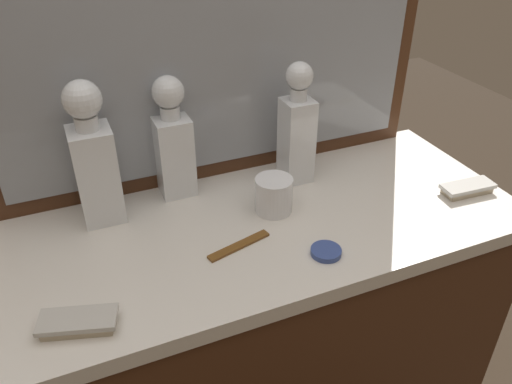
{
  "coord_description": "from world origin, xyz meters",
  "views": [
    {
      "loc": [
        -0.36,
        -0.85,
        1.57
      ],
      "look_at": [
        0.0,
        0.0,
        0.98
      ],
      "focal_mm": 35.87,
      "sensor_mm": 36.0,
      "label": 1
    }
  ],
  "objects_px": {
    "tortoiseshell_comb": "(239,246)",
    "porcelain_dish": "(326,252)",
    "silver_brush_center": "(78,322)",
    "crystal_decanter_left": "(297,135)",
    "crystal_tumbler_rear": "(274,196)",
    "silver_brush_far_left": "(467,188)",
    "crystal_decanter_rear": "(95,166)",
    "crystal_decanter_right": "(174,148)"
  },
  "relations": [
    {
      "from": "crystal_decanter_rear",
      "to": "porcelain_dish",
      "type": "relative_size",
      "value": 5.07
    },
    {
      "from": "crystal_decanter_rear",
      "to": "tortoiseshell_comb",
      "type": "distance_m",
      "value": 0.35
    },
    {
      "from": "crystal_decanter_left",
      "to": "porcelain_dish",
      "type": "relative_size",
      "value": 4.75
    },
    {
      "from": "crystal_decanter_left",
      "to": "silver_brush_center",
      "type": "xyz_separation_m",
      "value": [
        -0.57,
        -0.3,
        -0.11
      ]
    },
    {
      "from": "crystal_decanter_left",
      "to": "tortoiseshell_comb",
      "type": "xyz_separation_m",
      "value": [
        -0.23,
        -0.2,
        -0.12
      ]
    },
    {
      "from": "silver_brush_far_left",
      "to": "porcelain_dish",
      "type": "distance_m",
      "value": 0.44
    },
    {
      "from": "crystal_decanter_right",
      "to": "crystal_tumbler_rear",
      "type": "xyz_separation_m",
      "value": [
        0.18,
        -0.17,
        -0.08
      ]
    },
    {
      "from": "crystal_decanter_left",
      "to": "tortoiseshell_comb",
      "type": "height_order",
      "value": "crystal_decanter_left"
    },
    {
      "from": "crystal_decanter_left",
      "to": "porcelain_dish",
      "type": "distance_m",
      "value": 0.33
    },
    {
      "from": "silver_brush_center",
      "to": "porcelain_dish",
      "type": "relative_size",
      "value": 2.25
    },
    {
      "from": "crystal_decanter_left",
      "to": "crystal_decanter_rear",
      "type": "xyz_separation_m",
      "value": [
        -0.47,
        0.02,
        0.01
      ]
    },
    {
      "from": "silver_brush_far_left",
      "to": "porcelain_dish",
      "type": "height_order",
      "value": "silver_brush_far_left"
    },
    {
      "from": "crystal_tumbler_rear",
      "to": "porcelain_dish",
      "type": "height_order",
      "value": "crystal_tumbler_rear"
    },
    {
      "from": "silver_brush_far_left",
      "to": "silver_brush_center",
      "type": "bearing_deg",
      "value": -175.32
    },
    {
      "from": "silver_brush_far_left",
      "to": "silver_brush_center",
      "type": "xyz_separation_m",
      "value": [
        -0.92,
        -0.08,
        -0.0
      ]
    },
    {
      "from": "silver_brush_center",
      "to": "tortoiseshell_comb",
      "type": "distance_m",
      "value": 0.35
    },
    {
      "from": "crystal_decanter_right",
      "to": "silver_brush_center",
      "type": "bearing_deg",
      "value": -127.48
    },
    {
      "from": "crystal_decanter_right",
      "to": "silver_brush_far_left",
      "type": "bearing_deg",
      "value": -23.82
    },
    {
      "from": "crystal_decanter_rear",
      "to": "silver_brush_far_left",
      "type": "xyz_separation_m",
      "value": [
        0.83,
        -0.24,
        -0.12
      ]
    },
    {
      "from": "tortoiseshell_comb",
      "to": "porcelain_dish",
      "type": "bearing_deg",
      "value": -30.59
    },
    {
      "from": "crystal_decanter_left",
      "to": "crystal_decanter_rear",
      "type": "bearing_deg",
      "value": 177.89
    },
    {
      "from": "crystal_tumbler_rear",
      "to": "silver_brush_center",
      "type": "relative_size",
      "value": 0.6
    },
    {
      "from": "crystal_decanter_rear",
      "to": "crystal_decanter_left",
      "type": "bearing_deg",
      "value": -2.11
    },
    {
      "from": "crystal_decanter_left",
      "to": "crystal_decanter_right",
      "type": "distance_m",
      "value": 0.3
    },
    {
      "from": "crystal_decanter_rear",
      "to": "porcelain_dish",
      "type": "height_order",
      "value": "crystal_decanter_rear"
    },
    {
      "from": "crystal_decanter_right",
      "to": "porcelain_dish",
      "type": "distance_m",
      "value": 0.43
    },
    {
      "from": "crystal_decanter_left",
      "to": "silver_brush_center",
      "type": "height_order",
      "value": "crystal_decanter_left"
    },
    {
      "from": "crystal_decanter_right",
      "to": "silver_brush_far_left",
      "type": "height_order",
      "value": "crystal_decanter_right"
    },
    {
      "from": "porcelain_dish",
      "to": "tortoiseshell_comb",
      "type": "bearing_deg",
      "value": 149.41
    },
    {
      "from": "crystal_decanter_left",
      "to": "tortoiseshell_comb",
      "type": "distance_m",
      "value": 0.33
    },
    {
      "from": "crystal_decanter_right",
      "to": "porcelain_dish",
      "type": "height_order",
      "value": "crystal_decanter_right"
    },
    {
      "from": "crystal_decanter_rear",
      "to": "silver_brush_far_left",
      "type": "relative_size",
      "value": 2.41
    },
    {
      "from": "crystal_decanter_right",
      "to": "tortoiseshell_comb",
      "type": "xyz_separation_m",
      "value": [
        0.06,
        -0.26,
        -0.11
      ]
    },
    {
      "from": "crystal_decanter_rear",
      "to": "silver_brush_center",
      "type": "distance_m",
      "value": 0.35
    },
    {
      "from": "crystal_decanter_rear",
      "to": "tortoiseshell_comb",
      "type": "relative_size",
      "value": 2.19
    },
    {
      "from": "silver_brush_far_left",
      "to": "silver_brush_center",
      "type": "relative_size",
      "value": 0.94
    },
    {
      "from": "crystal_decanter_rear",
      "to": "crystal_decanter_right",
      "type": "relative_size",
      "value": 1.11
    },
    {
      "from": "crystal_decanter_rear",
      "to": "crystal_decanter_right",
      "type": "bearing_deg",
      "value": 12.81
    },
    {
      "from": "tortoiseshell_comb",
      "to": "crystal_decanter_right",
      "type": "bearing_deg",
      "value": 102.63
    },
    {
      "from": "crystal_decanter_left",
      "to": "crystal_tumbler_rear",
      "type": "height_order",
      "value": "crystal_decanter_left"
    },
    {
      "from": "crystal_decanter_left",
      "to": "crystal_tumbler_rear",
      "type": "xyz_separation_m",
      "value": [
        -0.11,
        -0.11,
        -0.09
      ]
    },
    {
      "from": "silver_brush_center",
      "to": "tortoiseshell_comb",
      "type": "xyz_separation_m",
      "value": [
        0.34,
        0.1,
        -0.01
      ]
    }
  ]
}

